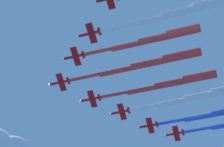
{
  "coord_description": "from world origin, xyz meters",
  "views": [
    {
      "loc": [
        -124.71,
        -15.63,
        15.86
      ],
      "look_at": [
        0.0,
        0.0,
        160.84
      ],
      "focal_mm": 73.27,
      "sensor_mm": 36.0,
      "label": 1
    }
  ],
  "objects_px": {
    "jet_port_inner": "(155,38)",
    "jet_port_mid": "(180,11)",
    "jet_starboard_inner": "(171,83)",
    "jet_lead": "(150,63)",
    "jet_starboard_mid": "(199,96)"
  },
  "relations": [
    {
      "from": "jet_starboard_inner",
      "to": "jet_starboard_mid",
      "type": "relative_size",
      "value": 1.01
    },
    {
      "from": "jet_port_mid",
      "to": "jet_starboard_mid",
      "type": "relative_size",
      "value": 0.98
    },
    {
      "from": "jet_lead",
      "to": "jet_port_mid",
      "type": "relative_size",
      "value": 1.12
    },
    {
      "from": "jet_starboard_inner",
      "to": "jet_lead",
      "type": "bearing_deg",
      "value": 142.97
    },
    {
      "from": "jet_lead",
      "to": "jet_starboard_inner",
      "type": "xyz_separation_m",
      "value": [
        10.9,
        -8.22,
        -1.66
      ]
    },
    {
      "from": "jet_starboard_inner",
      "to": "jet_port_inner",
      "type": "bearing_deg",
      "value": 166.67
    },
    {
      "from": "jet_starboard_inner",
      "to": "jet_port_mid",
      "type": "bearing_deg",
      "value": -173.2
    },
    {
      "from": "jet_port_inner",
      "to": "jet_starboard_inner",
      "type": "bearing_deg",
      "value": -13.33
    },
    {
      "from": "jet_lead",
      "to": "jet_starboard_mid",
      "type": "height_order",
      "value": "jet_lead"
    },
    {
      "from": "jet_starboard_inner",
      "to": "jet_starboard_mid",
      "type": "distance_m",
      "value": 15.15
    },
    {
      "from": "jet_lead",
      "to": "jet_port_mid",
      "type": "distance_m",
      "value": 28.96
    },
    {
      "from": "jet_port_mid",
      "to": "jet_port_inner",
      "type": "bearing_deg",
      "value": 35.52
    },
    {
      "from": "jet_port_inner",
      "to": "jet_port_mid",
      "type": "xyz_separation_m",
      "value": [
        -13.79,
        -9.85,
        -3.2
      ]
    },
    {
      "from": "jet_port_mid",
      "to": "jet_starboard_mid",
      "type": "xyz_separation_m",
      "value": [
        46.29,
        -7.43,
        1.54
      ]
    },
    {
      "from": "jet_starboard_mid",
      "to": "jet_port_mid",
      "type": "bearing_deg",
      "value": 170.89
    }
  ]
}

